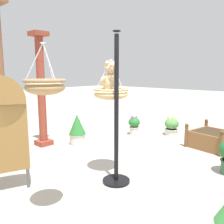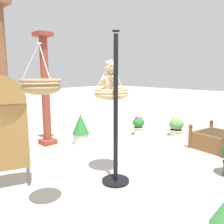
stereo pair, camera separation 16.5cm
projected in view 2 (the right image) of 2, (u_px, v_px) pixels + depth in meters
The scene contains 13 objects.
ground_plane at pixel (113, 176), 4.03m from camera, with size 40.00×40.00×0.00m, color #A8A093.
display_pole_central at pixel (116, 139), 3.69m from camera, with size 0.44×0.44×2.36m.
hanging_basket_with_teddy at pixel (111, 93), 3.85m from camera, with size 0.58×0.58×0.65m.
teddy_bear at pixel (110, 79), 3.83m from camera, with size 0.36×0.32×0.52m.
hanging_basket_left_high at pixel (41, 86), 2.62m from camera, with size 0.46×0.46×0.57m.
greenhouse_pillar_left at pixel (3, 87), 4.44m from camera, with size 0.38×0.38×3.05m.
greenhouse_pillar_right at pixel (45, 92), 5.61m from camera, with size 0.36×0.36×2.66m.
wooden_planter_box at pixel (217, 140), 5.41m from camera, with size 1.07×1.07×0.57m.
potted_plant_fern_front at pixel (18, 130), 5.87m from camera, with size 0.26×0.26×0.65m.
potted_plant_tall_leafy at pixel (81, 129), 5.78m from camera, with size 0.41×0.41×0.75m.
potted_plant_conical_shrub at pixel (176, 127), 6.53m from camera, with size 0.39×0.39×0.53m.
potted_plant_broad_leaf at pixel (138, 125), 6.63m from camera, with size 0.32×0.32×0.55m.
display_sign_board at pixel (1, 125), 3.40m from camera, with size 0.71×0.30×1.72m.
Camera 2 is at (-2.69, -2.66, 1.76)m, focal length 37.75 mm.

